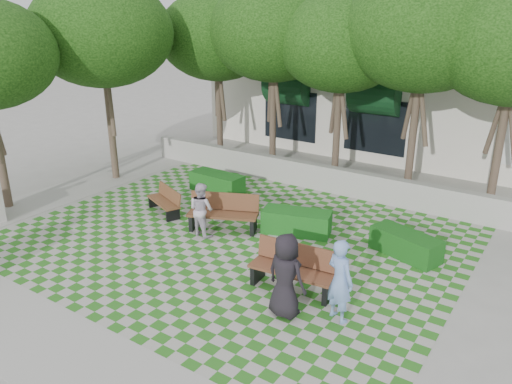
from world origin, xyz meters
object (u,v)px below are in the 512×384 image
Objects in this scene: bench_mid at (223,213)px; bench_west at (165,201)px; hedge_east at (406,244)px; person_blue at (340,281)px; person_white at (201,209)px; hedge_midright at (297,222)px; bench_east at (294,269)px; person_dark at (286,276)px; hedge_midleft at (217,183)px.

bench_mid reaches higher than bench_west.
hedge_east is 1.01× the size of person_blue.
bench_mid is 0.75m from person_white.
person_blue is 5.26m from person_white.
bench_east is at bearing -61.64° from hedge_midright.
bench_mid is at bearing 23.27° from bench_west.
person_blue is (7.02, -2.23, 0.51)m from bench_west.
bench_east is 1.12× the size of person_dark.
hedge_east is 0.99× the size of person_dark.
bench_east is 1.32× the size of person_white.
person_dark is (1.84, -3.71, 0.59)m from hedge_midright.
hedge_midright is 4.18m from person_dark.
hedge_east is (4.95, 1.34, -0.19)m from bench_mid.
hedge_east is at bearing -8.68° from hedge_midleft.
person_white reaches higher than bench_east.
person_dark reaches higher than hedge_east.
person_dark reaches higher than person_white.
hedge_east is (7.25, 1.36, -0.07)m from bench_west.
person_blue reaches higher than bench_mid.
hedge_midleft is at bearing 137.87° from bench_east.
person_blue is at bearing 5.10° from bench_west.
bench_west is at bearing 4.11° from person_blue.
bench_east is at bearing 0.84° from person_blue.
person_blue is 1.16× the size of person_white.
person_blue is at bearing -48.82° from hedge_midright.
person_blue is at bearing -25.95° from bench_east.
person_white reaches higher than hedge_east.
hedge_midleft is (-5.49, 4.15, -0.17)m from bench_east.
hedge_midleft is 1.25× the size of person_white.
bench_west is at bearing -9.81° from person_white.
person_blue is (4.72, -2.25, 0.39)m from bench_mid.
bench_mid is 1.15× the size of person_dark.
bench_east is 3.77m from bench_mid.
bench_east reaches higher than bench_west.
bench_east reaches higher than hedge_midleft.
person_dark is at bearing 47.06° from person_blue.
bench_mid is at bearing -107.45° from person_white.
bench_west is 2.13m from person_white.
person_blue reaches higher than person_white.
hedge_east is 0.94× the size of hedge_midright.
person_dark is (3.72, -2.73, 0.41)m from bench_mid.
bench_east reaches higher than hedge_east.
bench_mid is 2.13m from hedge_midright.
hedge_midleft is 7.82m from person_dark.
bench_west is at bearing -93.64° from hedge_midleft.
bench_west is 1.05× the size of person_white.
hedge_east is at bearing -99.72° from person_dark.
hedge_midleft is 1.07× the size of person_blue.
bench_west is 2.45m from hedge_midleft.
bench_west is 4.30m from hedge_midright.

